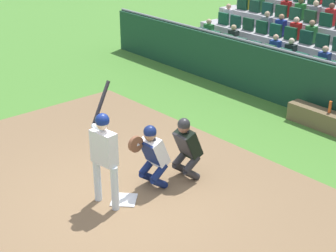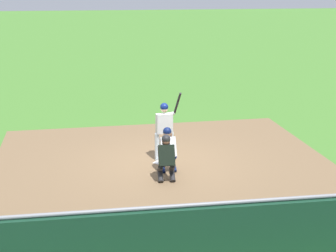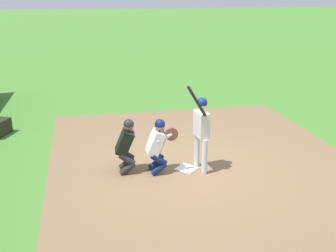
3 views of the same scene
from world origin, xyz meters
name	(u,v)px [view 2 (image 2 of 3)]	position (x,y,z in m)	size (l,w,h in m)	color
ground_plane	(163,163)	(0.00, 0.00, 0.00)	(160.00, 160.00, 0.00)	#498430
infield_dirt_patch	(160,157)	(0.00, 0.50, 0.00)	(9.84, 7.38, 0.01)	olive
home_plate_marker	(163,162)	(0.00, 0.00, 0.02)	(0.44, 0.44, 0.02)	white
batter_at_plate	(165,125)	(0.10, 0.30, 1.08)	(0.74, 0.60, 2.12)	silver
catcher_crouching	(168,147)	(0.05, -0.69, 0.72)	(0.48, 0.73, 1.29)	#101E50
home_plate_umpire	(166,156)	(-0.11, -1.39, 0.70)	(0.47, 0.47, 1.29)	#272629
dugout_wall	(211,241)	(0.00, -5.98, 0.70)	(16.90, 0.24, 1.46)	#173F2B
water_bottle_on_bench	(175,235)	(-0.56, -5.44, 0.58)	(0.07, 0.07, 0.28)	#D25320
equipment_duffel_bag	(31,246)	(-3.27, -4.80, 0.22)	(0.83, 0.36, 0.44)	black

